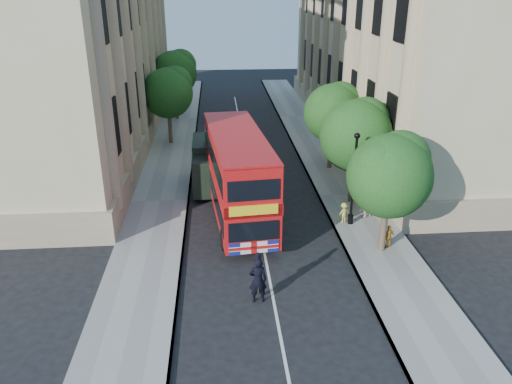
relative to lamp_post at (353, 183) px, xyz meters
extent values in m
plane|color=black|center=(-5.00, -6.00, -2.51)|extent=(120.00, 120.00, 0.00)
cube|color=gray|center=(0.75, 4.00, -2.45)|extent=(3.50, 80.00, 0.12)
cube|color=gray|center=(-10.75, 4.00, -2.45)|extent=(3.50, 80.00, 0.12)
cube|color=#C2B387|center=(8.80, 18.00, 6.49)|extent=(12.00, 38.00, 18.00)
cube|color=#C2B387|center=(-18.80, 18.00, 6.49)|extent=(12.00, 38.00, 18.00)
cylinder|color=#473828|center=(0.80, -3.00, -1.08)|extent=(0.32, 0.32, 2.86)
sphere|color=#1A4416|center=(0.80, -3.00, 1.52)|extent=(4.00, 4.00, 4.00)
sphere|color=#1A4416|center=(1.40, -2.60, 2.17)|extent=(2.80, 2.80, 2.80)
sphere|color=#1A4416|center=(0.30, -3.30, 2.04)|extent=(2.60, 2.60, 2.60)
cylinder|color=#473828|center=(0.80, 3.00, -1.01)|extent=(0.32, 0.32, 2.99)
sphere|color=#1A4416|center=(0.80, 3.00, 1.71)|extent=(4.20, 4.20, 4.20)
sphere|color=#1A4416|center=(1.40, 3.40, 2.39)|extent=(2.94, 2.94, 2.94)
sphere|color=#1A4416|center=(0.30, 2.70, 2.25)|extent=(2.73, 2.73, 2.73)
cylinder|color=#473828|center=(0.80, 9.00, -1.06)|extent=(0.32, 0.32, 2.90)
sphere|color=#1A4416|center=(0.80, 9.00, 1.58)|extent=(4.00, 4.00, 4.00)
sphere|color=#1A4416|center=(1.40, 9.40, 2.24)|extent=(2.80, 2.80, 2.80)
sphere|color=#1A4416|center=(0.30, 8.70, 2.11)|extent=(2.60, 2.60, 2.60)
cylinder|color=#473828|center=(-11.00, 16.00, -1.01)|extent=(0.32, 0.32, 2.99)
sphere|color=#1A4416|center=(-11.00, 16.00, 1.71)|extent=(4.00, 4.00, 4.00)
sphere|color=#1A4416|center=(-10.40, 16.40, 2.39)|extent=(2.80, 2.80, 2.80)
sphere|color=#1A4416|center=(-11.50, 15.70, 2.25)|extent=(2.60, 2.60, 2.60)
cylinder|color=#473828|center=(-11.00, 24.00, -0.93)|extent=(0.32, 0.32, 3.17)
sphere|color=#1A4416|center=(-11.00, 24.00, 1.95)|extent=(4.20, 4.20, 4.20)
sphere|color=#1A4416|center=(-10.40, 24.40, 2.67)|extent=(2.94, 2.94, 2.94)
sphere|color=#1A4416|center=(-11.50, 23.70, 2.53)|extent=(2.73, 2.73, 2.73)
cylinder|color=black|center=(0.00, 0.00, -2.14)|extent=(0.30, 0.30, 0.50)
cylinder|color=black|center=(0.00, 0.00, 0.11)|extent=(0.14, 0.14, 5.00)
sphere|color=black|center=(0.00, 0.00, 2.61)|extent=(0.32, 0.32, 0.32)
cube|color=#B10C0C|center=(-6.09, 1.59, 0.12)|extent=(3.70, 10.53, 4.29)
cube|color=black|center=(-6.09, 1.59, -0.83)|extent=(3.69, 9.89, 0.98)
cube|color=black|center=(-6.09, 1.59, 1.24)|extent=(3.69, 9.89, 0.98)
cube|color=yellow|center=(-5.59, -3.54, 0.26)|extent=(2.28, 0.30, 0.49)
cylinder|color=black|center=(-6.96, -2.15, -1.97)|extent=(0.41, 1.11, 1.09)
cylinder|color=black|center=(-4.52, -1.91, -1.97)|extent=(0.41, 1.11, 1.09)
cylinder|color=black|center=(-7.64, 4.88, -1.97)|extent=(0.41, 1.11, 1.09)
cylinder|color=black|center=(-5.20, 5.12, -1.97)|extent=(0.41, 1.11, 1.09)
cube|color=black|center=(-7.63, 4.40, -1.03)|extent=(2.21, 1.99, 2.30)
cube|color=black|center=(-7.62, 3.47, -0.76)|extent=(1.97, 0.12, 0.77)
cube|color=black|center=(-7.66, 6.81, -0.82)|extent=(2.22, 3.52, 2.73)
cube|color=black|center=(-7.65, 6.15, -2.13)|extent=(2.02, 5.27, 0.27)
cylinder|color=black|center=(-8.62, 4.28, -2.07)|extent=(0.25, 0.88, 0.87)
cylinder|color=black|center=(-6.65, 4.30, -2.07)|extent=(0.25, 0.88, 0.87)
cylinder|color=black|center=(-8.65, 7.89, -2.07)|extent=(0.25, 0.88, 0.87)
cylinder|color=black|center=(-6.68, 7.91, -2.07)|extent=(0.25, 0.88, 0.87)
imported|color=black|center=(-5.66, -6.67, -1.48)|extent=(0.77, 0.52, 2.07)
imported|color=silver|center=(1.03, 0.83, -1.59)|extent=(0.93, 0.82, 1.60)
imported|color=orange|center=(1.18, -2.81, -1.78)|extent=(0.77, 0.62, 1.22)
imported|color=#CBCB45|center=(-0.36, 0.19, -1.81)|extent=(0.85, 0.67, 1.16)
camera|label=1|loc=(-7.14, -24.15, 9.85)|focal=35.00mm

